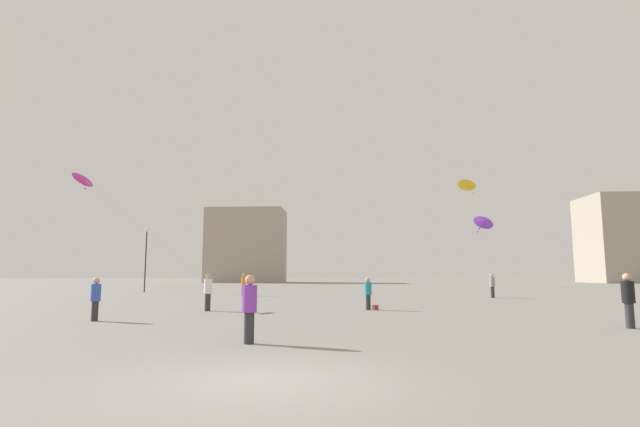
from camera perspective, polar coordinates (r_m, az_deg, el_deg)
ground_plane at (r=8.63m, az=-7.10°, el=-19.34°), size 300.00×300.00×0.00m
person_in_teal at (r=24.07m, az=5.79°, el=-9.35°), size 0.35×0.35×1.60m
person_in_blue at (r=20.38m, az=-25.31°, el=-9.06°), size 0.36×0.36×1.65m
person_in_white at (r=23.91m, az=-13.28°, el=-8.94°), size 0.39×0.39×1.81m
person_in_orange at (r=39.00m, az=-9.16°, el=-8.30°), size 0.38×0.38×1.75m
person_in_black at (r=19.13m, az=33.03°, el=-8.49°), size 0.40×0.40×1.82m
person_in_grey at (r=37.61m, az=19.96°, el=-8.00°), size 0.39×0.39×1.78m
person_in_purple at (r=12.82m, az=-8.45°, el=-10.89°), size 0.39×0.39×1.78m
kite_magenta_diamond at (r=30.44m, az=-26.46°, el=3.71°), size 9.05×3.66×6.39m
kite_violet_diamond at (r=31.56m, az=19.04°, el=-0.96°), size 2.72×6.50×4.23m
kite_amber_diamond at (r=37.26m, az=17.21°, el=3.33°), size 2.58×1.75×7.51m
building_left_hall at (r=92.68m, az=-8.80°, el=-3.84°), size 14.52×9.46×13.96m
building_centre_hall at (r=105.12m, az=33.38°, el=-2.58°), size 16.29×11.79×15.98m
lamppost_east at (r=48.11m, az=-20.14°, el=-4.15°), size 0.36×0.36×6.06m
handbag_beside_flyer at (r=24.22m, az=6.65°, el=-11.12°), size 0.31×0.34×0.24m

